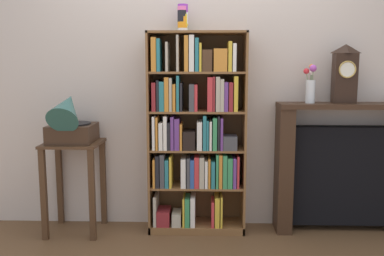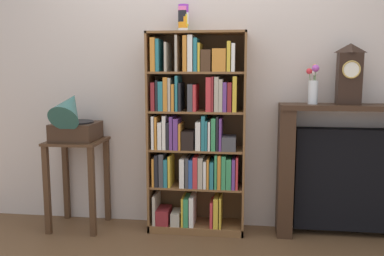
% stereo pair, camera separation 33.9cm
% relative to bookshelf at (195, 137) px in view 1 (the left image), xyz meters
% --- Properties ---
extents(ground_plane, '(7.85, 6.40, 0.02)m').
position_rel_bookshelf_xyz_m(ground_plane, '(0.01, -0.09, -0.80)').
color(ground_plane, brown).
extents(wall_back, '(4.85, 0.08, 2.60)m').
position_rel_bookshelf_xyz_m(wall_back, '(0.13, 0.19, 0.51)').
color(wall_back, beige).
rests_on(wall_back, ground).
extents(bookshelf, '(0.79, 0.29, 1.63)m').
position_rel_bookshelf_xyz_m(bookshelf, '(0.00, 0.00, 0.00)').
color(bookshelf, brown).
rests_on(bookshelf, ground).
extents(cup_stack, '(0.08, 0.08, 0.22)m').
position_rel_bookshelf_xyz_m(cup_stack, '(-0.10, 0.05, 0.95)').
color(cup_stack, white).
rests_on(cup_stack, bookshelf).
extents(side_table_left, '(0.45, 0.43, 0.75)m').
position_rel_bookshelf_xyz_m(side_table_left, '(-0.99, -0.06, -0.27)').
color(side_table_left, '#472D1C').
rests_on(side_table_left, ground).
extents(gramophone, '(0.35, 0.48, 0.47)m').
position_rel_bookshelf_xyz_m(gramophone, '(-0.99, -0.12, 0.14)').
color(gramophone, '#382316').
rests_on(gramophone, side_table_left).
extents(fireplace_mantel, '(1.17, 0.28, 1.07)m').
position_rel_bookshelf_xyz_m(fireplace_mantel, '(1.25, 0.04, -0.27)').
color(fireplace_mantel, '#382316').
rests_on(fireplace_mantel, ground).
extents(mantel_clock, '(0.18, 0.12, 0.47)m').
position_rel_bookshelf_xyz_m(mantel_clock, '(1.19, 0.01, 0.51)').
color(mantel_clock, black).
rests_on(mantel_clock, fireplace_mantel).
extents(flower_vase, '(0.09, 0.12, 0.31)m').
position_rel_bookshelf_xyz_m(flower_vase, '(0.92, 0.02, 0.42)').
color(flower_vase, silver).
rests_on(flower_vase, fireplace_mantel).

